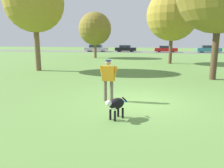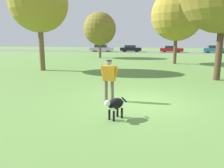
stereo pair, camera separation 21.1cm
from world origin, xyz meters
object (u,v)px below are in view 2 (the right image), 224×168
tree_mid_center (177,15)px  tree_far_left (100,29)px  parked_car_silver (101,48)px  parked_car_black (131,49)px  parked_car_teal (215,49)px  dog (115,105)px  parked_car_red (171,49)px  person (109,77)px  tree_near_left (39,3)px  frisbee (125,101)px

tree_mid_center → tree_far_left: bearing=150.4°
parked_car_silver → parked_car_black: parked_car_silver is taller
tree_far_left → parked_car_teal: size_ratio=1.40×
dog → parked_car_red: (2.90, 37.69, 0.15)m
person → parked_car_black: person is taller
parked_car_black → parked_car_red: 7.82m
tree_near_left → person: bearing=-45.6°
dog → parked_car_black: parked_car_black is taller
tree_far_left → parked_car_silver: size_ratio=1.28×
tree_mid_center → parked_car_teal: tree_mid_center is taller
frisbee → person: bearing=-177.6°
tree_mid_center → tree_near_left: (-10.54, -7.36, 0.36)m
parked_car_red → tree_near_left: bearing=-113.2°
dog → parked_car_black: size_ratio=0.21×
dog → tree_mid_center: bearing=-157.8°
parked_car_silver → parked_car_black: 6.00m
person → parked_car_red: person is taller
tree_far_left → tree_mid_center: bearing=-29.6°
tree_near_left → dog: bearing=-49.8°
tree_near_left → parked_car_black: tree_near_left is taller
parked_car_teal → parked_car_silver: bearing=-176.8°
person → tree_far_left: bearing=112.0°
tree_far_left → parked_car_teal: (17.64, 15.66, -3.13)m
tree_far_left → parked_car_red: tree_far_left is taller
tree_far_left → frisbee: bearing=-71.2°
parked_car_silver → parked_car_teal: 21.67m
person → parked_car_teal: bearing=77.2°
person → parked_car_teal: 37.65m
parked_car_black → parked_car_red: bearing=0.7°
tree_mid_center → parked_car_teal: (8.20, 21.02, -4.11)m
tree_near_left → parked_car_black: size_ratio=1.77×
dog → tree_near_left: tree_near_left is taller
tree_mid_center → parked_car_silver: bearing=123.6°
tree_far_left → parked_car_black: size_ratio=1.43×
parked_car_red → parked_car_silver: bearing=-179.6°
parked_car_silver → parked_car_red: 13.83m
frisbee → tree_far_left: bearing=108.8°
dog → tree_near_left: size_ratio=0.12×
tree_far_left → parked_car_teal: tree_far_left is taller
person → dog: bearing=-66.5°
tree_near_left → parked_car_silver: size_ratio=1.58×
frisbee → tree_mid_center: size_ratio=0.03×
parked_car_teal → tree_mid_center: bearing=-110.2°
frisbee → tree_near_left: bearing=136.9°
dog → tree_far_left: size_ratio=0.15×
person → tree_far_left: 21.33m
parked_car_red → tree_mid_center: bearing=-93.1°
dog → tree_near_left: (-7.99, 9.45, 4.67)m
dog → parked_car_teal: size_ratio=0.21×
parked_car_black → parked_car_teal: parked_car_teal is taller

